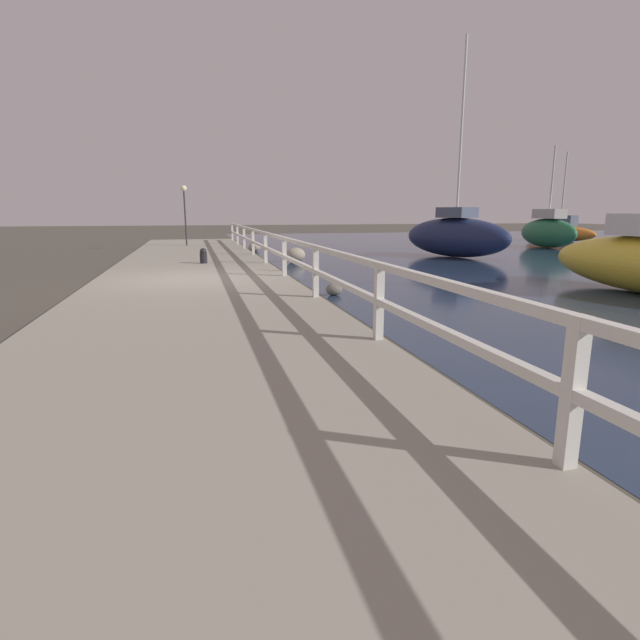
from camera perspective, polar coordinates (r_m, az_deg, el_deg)
The scene contains 11 objects.
ground_plane at distance 12.21m, azimuth -14.15°, elevation 3.49°, with size 120.00×120.00×0.00m, color #4C473D.
dock_walkway at distance 12.19m, azimuth -14.18°, elevation 4.06°, with size 4.54×36.00×0.24m.
railing at distance 12.30m, azimuth -4.12°, elevation 8.09°, with size 0.10×32.50×0.95m.
boulder_mid_strip at distance 23.21m, azimuth -7.51°, elevation 8.25°, with size 0.56×0.50×0.42m.
boulder_downstream at distance 10.85m, azimuth 1.61°, elevation 3.53°, with size 0.36×0.33×0.27m.
boulder_near_dock at distance 18.21m, azimuth -2.81°, elevation 7.45°, with size 0.70×0.63×0.53m.
mooring_bollard at distance 15.77m, azimuth -13.18°, elevation 7.16°, with size 0.22×0.22×0.46m.
dock_lamp at distance 24.71m, azimuth -15.25°, elevation 13.19°, with size 0.28×0.28×2.75m.
sailboat_orange at distance 34.85m, azimuth 25.72°, elevation 9.13°, with size 2.33×4.86×5.33m.
sailboat_navy at distance 20.98m, azimuth 15.23°, elevation 9.26°, with size 3.20×5.22×8.21m.
sailboat_green at distance 28.32m, azimuth 24.56°, elevation 9.22°, with size 1.24×4.31×5.00m.
Camera 1 is at (0.01, -12.08, 1.77)m, focal length 28.00 mm.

